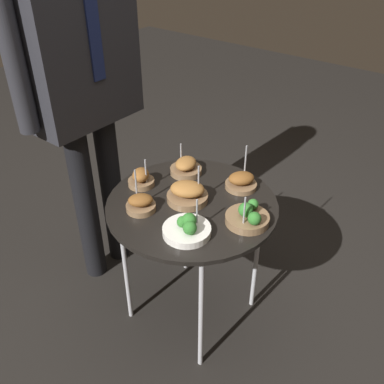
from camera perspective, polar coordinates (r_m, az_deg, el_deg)
The scene contains 10 objects.
ground_plane at distance 2.12m, azimuth 0.00°, elevation -15.35°, with size 8.00×8.00×0.00m, color black.
serving_cart at distance 1.71m, azimuth 0.00°, elevation -2.54°, with size 0.68×0.68×0.63m.
bowl_roast_near_rim at distance 1.77m, azimuth 6.58°, elevation 1.42°, with size 0.14×0.13×0.18m.
bowl_roast_front_center at distance 1.65m, azimuth -6.86°, elevation -1.54°, with size 0.12×0.12×0.16m.
bowl_broccoli_front_left at distance 1.52m, azimuth -0.65°, elevation -4.88°, with size 0.17×0.17×0.13m.
bowl_roast_mid_left at distance 1.68m, azimuth -0.62°, elevation -0.17°, with size 0.16×0.17×0.15m.
bowl_broccoli_center at distance 1.58m, azimuth 7.47°, elevation -3.30°, with size 0.16×0.16×0.14m.
bowl_roast_back_right at distance 1.86m, azimuth -0.82°, elevation 3.34°, with size 0.14×0.14×0.13m.
bowl_roast_front_right at distance 1.79m, azimuth -6.81°, elevation 1.80°, with size 0.11×0.11×0.13m.
waiter_figure at distance 1.84m, azimuth -14.78°, elevation 15.97°, with size 0.62×0.23×1.69m.
Camera 1 is at (-1.08, -0.85, 1.61)m, focal length 40.00 mm.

